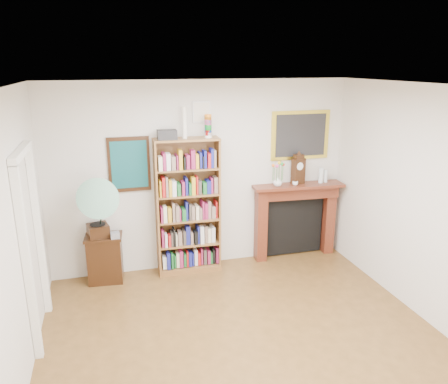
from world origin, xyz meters
The scene contains 15 objects.
room centered at (0.00, 0.00, 1.40)m, with size 4.51×5.01×2.81m.
door_casing centered at (-2.21, 1.20, 1.26)m, with size 0.08×1.02×2.17m.
teal_poster centered at (-1.05, 2.48, 1.65)m, with size 0.58×0.04×0.78m.
small_picture centered at (0.00, 2.48, 2.35)m, with size 0.26×0.04×0.30m.
gilt_painting centered at (1.55, 2.48, 1.95)m, with size 0.95×0.04×0.75m.
bookshelf centered at (-0.26, 2.31, 1.12)m, with size 0.94×0.37×2.31m.
side_cabinet centered at (-1.48, 2.30, 0.35)m, with size 0.51×0.37×0.69m, color black.
fireplace centered at (1.48, 2.39, 0.72)m, with size 1.45×0.43×1.21m.
gramophone centered at (-1.54, 2.15, 1.20)m, with size 0.68×0.78×0.90m.
cd_stack centered at (-1.32, 2.17, 0.73)m, with size 0.12×0.12×0.08m, color #A1A2AD.
mantel_clock centered at (1.49, 2.37, 1.43)m, with size 0.22×0.16×0.46m.
flower_vase centered at (1.14, 2.32, 1.28)m, with size 0.14×0.14×0.14m, color silver.
teacup centered at (1.42, 2.30, 1.24)m, with size 0.09×0.09×0.07m, color white.
bottle_left centered at (1.86, 2.33, 1.33)m, with size 0.07×0.07×0.24m, color silver.
bottle_right centered at (1.95, 2.34, 1.31)m, with size 0.06×0.06×0.20m, color silver.
Camera 1 is at (-1.37, -3.63, 3.02)m, focal length 35.00 mm.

